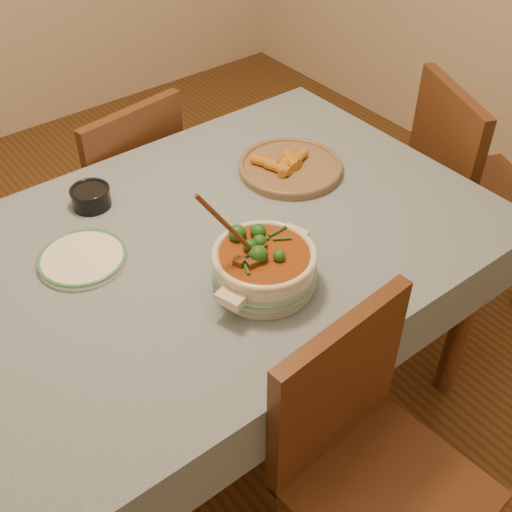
{
  "coord_description": "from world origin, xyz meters",
  "views": [
    {
      "loc": [
        -0.7,
        -1.16,
        1.89
      ],
      "look_at": [
        0.03,
        -0.22,
        0.85
      ],
      "focal_mm": 45.0,
      "sensor_mm": 36.0,
      "label": 1
    }
  ],
  "objects": [
    {
      "name": "chair_right",
      "position": [
        1.12,
        -0.07,
        0.52
      ],
      "size": [
        0.56,
        0.56,
        0.91
      ],
      "rotation": [
        0.0,
        0.0,
        1.16
      ],
      "color": "#5D2F1C",
      "rests_on": "floor"
    },
    {
      "name": "chair_near",
      "position": [
        0.02,
        -0.65,
        0.51
      ],
      "size": [
        0.45,
        0.45,
        0.89
      ],
      "rotation": [
        0.0,
        0.0,
        0.08
      ],
      "color": "#5D2F1C",
      "rests_on": "floor"
    },
    {
      "name": "chair_far",
      "position": [
        0.12,
        0.7,
        0.49
      ],
      "size": [
        0.46,
        0.46,
        0.87
      ],
      "rotation": [
        0.0,
        0.0,
        3.29
      ],
      "color": "#5D2F1C",
      "rests_on": "floor"
    },
    {
      "name": "fried_plate",
      "position": [
        0.43,
        0.12,
        0.78
      ],
      "size": [
        0.39,
        0.39,
        0.06
      ],
      "rotation": [
        0.0,
        0.0,
        0.25
      ],
      "color": "olive",
      "rests_on": "dining_table"
    },
    {
      "name": "dining_table",
      "position": [
        0.0,
        0.0,
        0.66
      ],
      "size": [
        1.68,
        1.08,
        0.76
      ],
      "color": "brown",
      "rests_on": "floor"
    },
    {
      "name": "condiment_bowl",
      "position": [
        -0.15,
        0.34,
        0.79
      ],
      "size": [
        0.15,
        0.15,
        0.06
      ],
      "rotation": [
        0.0,
        0.0,
        0.39
      ],
      "color": "black",
      "rests_on": "dining_table"
    },
    {
      "name": "stew_casserole",
      "position": [
        0.04,
        -0.23,
        0.82
      ],
      "size": [
        0.33,
        0.32,
        0.31
      ],
      "rotation": [
        0.0,
        0.0,
        0.32
      ],
      "color": "beige",
      "rests_on": "dining_table"
    },
    {
      "name": "floor",
      "position": [
        0.0,
        0.0,
        0.0
      ],
      "size": [
        4.5,
        4.5,
        0.0
      ],
      "primitive_type": "plane",
      "color": "#4C2F15",
      "rests_on": "ground"
    },
    {
      "name": "white_plate",
      "position": [
        -0.28,
        0.13,
        0.77
      ],
      "size": [
        0.31,
        0.31,
        0.02
      ],
      "rotation": [
        0.0,
        0.0,
        0.43
      ],
      "color": "white",
      "rests_on": "dining_table"
    }
  ]
}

